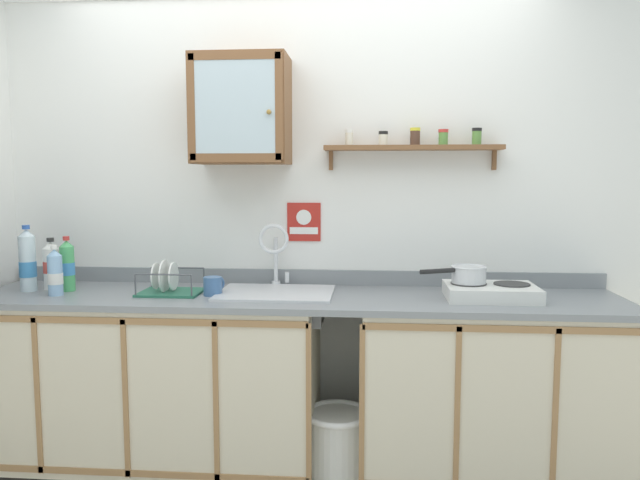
{
  "coord_description": "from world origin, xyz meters",
  "views": [
    {
      "loc": [
        0.37,
        -2.62,
        1.49
      ],
      "look_at": [
        0.11,
        0.38,
        1.18
      ],
      "focal_mm": 33.73,
      "sensor_mm": 36.0,
      "label": 1
    }
  ],
  "objects_px": {
    "bottle_soda_green_3": "(67,266)",
    "dish_rack": "(169,286)",
    "hot_plate_stove": "(491,292)",
    "saucepan": "(468,274)",
    "sink": "(276,298)",
    "trash_bin": "(338,447)",
    "bottle_opaque_white_2": "(51,266)",
    "mug": "(213,286)",
    "warning_sign": "(304,222)",
    "bottle_water_clear_0": "(28,262)",
    "wall_cabinet": "(241,110)",
    "bottle_water_blue_1": "(55,273)"
  },
  "relations": [
    {
      "from": "bottle_opaque_white_2",
      "to": "wall_cabinet",
      "type": "xyz_separation_m",
      "value": [
        0.98,
        0.11,
        0.79
      ]
    },
    {
      "from": "sink",
      "to": "warning_sign",
      "type": "xyz_separation_m",
      "value": [
        0.11,
        0.26,
        0.36
      ]
    },
    {
      "from": "bottle_water_blue_1",
      "to": "mug",
      "type": "relative_size",
      "value": 2.05
    },
    {
      "from": "bottle_water_clear_0",
      "to": "dish_rack",
      "type": "height_order",
      "value": "bottle_water_clear_0"
    },
    {
      "from": "bottle_water_clear_0",
      "to": "mug",
      "type": "bearing_deg",
      "value": -1.77
    },
    {
      "from": "hot_plate_stove",
      "to": "warning_sign",
      "type": "height_order",
      "value": "warning_sign"
    },
    {
      "from": "saucepan",
      "to": "bottle_soda_green_3",
      "type": "xyz_separation_m",
      "value": [
        -1.99,
        0.0,
        0.01
      ]
    },
    {
      "from": "saucepan",
      "to": "bottle_opaque_white_2",
      "type": "xyz_separation_m",
      "value": [
        -2.1,
        0.04,
        0.01
      ]
    },
    {
      "from": "mug",
      "to": "warning_sign",
      "type": "bearing_deg",
      "value": 39.82
    },
    {
      "from": "bottle_opaque_white_2",
      "to": "dish_rack",
      "type": "relative_size",
      "value": 0.89
    },
    {
      "from": "warning_sign",
      "to": "bottle_soda_green_3",
      "type": "bearing_deg",
      "value": -166.09
    },
    {
      "from": "wall_cabinet",
      "to": "warning_sign",
      "type": "bearing_deg",
      "value": 25.33
    },
    {
      "from": "mug",
      "to": "warning_sign",
      "type": "relative_size",
      "value": 0.59
    },
    {
      "from": "hot_plate_stove",
      "to": "trash_bin",
      "type": "distance_m",
      "value": 1.05
    },
    {
      "from": "bottle_soda_green_3",
      "to": "dish_rack",
      "type": "bearing_deg",
      "value": -2.99
    },
    {
      "from": "sink",
      "to": "bottle_water_clear_0",
      "type": "bearing_deg",
      "value": -177.9
    },
    {
      "from": "bottle_opaque_white_2",
      "to": "dish_rack",
      "type": "height_order",
      "value": "bottle_opaque_white_2"
    },
    {
      "from": "bottle_water_blue_1",
      "to": "trash_bin",
      "type": "distance_m",
      "value": 1.61
    },
    {
      "from": "sink",
      "to": "saucepan",
      "type": "height_order",
      "value": "sink"
    },
    {
      "from": "bottle_water_blue_1",
      "to": "bottle_opaque_white_2",
      "type": "distance_m",
      "value": 0.18
    },
    {
      "from": "bottle_water_clear_0",
      "to": "warning_sign",
      "type": "xyz_separation_m",
      "value": [
        1.37,
        0.31,
        0.19
      ]
    },
    {
      "from": "bottle_water_blue_1",
      "to": "wall_cabinet",
      "type": "height_order",
      "value": "wall_cabinet"
    },
    {
      "from": "bottle_soda_green_3",
      "to": "mug",
      "type": "distance_m",
      "value": 0.77
    },
    {
      "from": "sink",
      "to": "hot_plate_stove",
      "type": "relative_size",
      "value": 1.33
    },
    {
      "from": "saucepan",
      "to": "bottle_opaque_white_2",
      "type": "bearing_deg",
      "value": 178.93
    },
    {
      "from": "sink",
      "to": "hot_plate_stove",
      "type": "xyz_separation_m",
      "value": [
        1.04,
        -0.05,
        0.06
      ]
    },
    {
      "from": "bottle_water_blue_1",
      "to": "warning_sign",
      "type": "bearing_deg",
      "value": 19.04
    },
    {
      "from": "bottle_soda_green_3",
      "to": "trash_bin",
      "type": "relative_size",
      "value": 0.73
    },
    {
      "from": "bottle_water_clear_0",
      "to": "trash_bin",
      "type": "bearing_deg",
      "value": -3.45
    },
    {
      "from": "bottle_soda_green_3",
      "to": "mug",
      "type": "height_order",
      "value": "bottle_soda_green_3"
    },
    {
      "from": "hot_plate_stove",
      "to": "bottle_soda_green_3",
      "type": "bearing_deg",
      "value": 179.33
    },
    {
      "from": "hot_plate_stove",
      "to": "wall_cabinet",
      "type": "height_order",
      "value": "wall_cabinet"
    },
    {
      "from": "hot_plate_stove",
      "to": "bottle_opaque_white_2",
      "type": "bearing_deg",
      "value": 178.44
    },
    {
      "from": "bottle_soda_green_3",
      "to": "wall_cabinet",
      "type": "xyz_separation_m",
      "value": [
        0.87,
        0.15,
        0.78
      ]
    },
    {
      "from": "hot_plate_stove",
      "to": "bottle_water_clear_0",
      "type": "height_order",
      "value": "bottle_water_clear_0"
    },
    {
      "from": "bottle_soda_green_3",
      "to": "bottle_water_blue_1",
      "type": "bearing_deg",
      "value": -91.14
    },
    {
      "from": "bottle_water_clear_0",
      "to": "bottle_opaque_white_2",
      "type": "height_order",
      "value": "bottle_water_clear_0"
    },
    {
      "from": "sink",
      "to": "bottle_soda_green_3",
      "type": "height_order",
      "value": "sink"
    },
    {
      "from": "dish_rack",
      "to": "bottle_opaque_white_2",
      "type": "bearing_deg",
      "value": 174.35
    },
    {
      "from": "hot_plate_stove",
      "to": "saucepan",
      "type": "xyz_separation_m",
      "value": [
        -0.11,
        0.02,
        0.08
      ]
    },
    {
      "from": "trash_bin",
      "to": "bottle_water_blue_1",
      "type": "bearing_deg",
      "value": 179.99
    },
    {
      "from": "wall_cabinet",
      "to": "warning_sign",
      "type": "height_order",
      "value": "wall_cabinet"
    },
    {
      "from": "bottle_soda_green_3",
      "to": "dish_rack",
      "type": "xyz_separation_m",
      "value": [
        0.53,
        -0.03,
        -0.09
      ]
    },
    {
      "from": "bottle_water_blue_1",
      "to": "bottle_opaque_white_2",
      "type": "height_order",
      "value": "bottle_opaque_white_2"
    },
    {
      "from": "hot_plate_stove",
      "to": "bottle_water_clear_0",
      "type": "bearing_deg",
      "value": 179.89
    },
    {
      "from": "wall_cabinet",
      "to": "saucepan",
      "type": "bearing_deg",
      "value": -7.75
    },
    {
      "from": "mug",
      "to": "trash_bin",
      "type": "distance_m",
      "value": 0.98
    },
    {
      "from": "dish_rack",
      "to": "saucepan",
      "type": "bearing_deg",
      "value": 0.94
    },
    {
      "from": "sink",
      "to": "trash_bin",
      "type": "relative_size",
      "value": 1.49
    },
    {
      "from": "bottle_opaque_white_2",
      "to": "bottle_soda_green_3",
      "type": "xyz_separation_m",
      "value": [
        0.1,
        -0.04,
        0.0
      ]
    }
  ]
}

